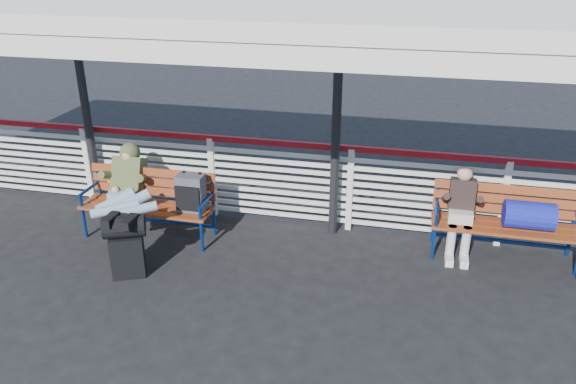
% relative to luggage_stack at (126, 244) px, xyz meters
% --- Properties ---
extents(ground, '(60.00, 60.00, 0.00)m').
position_rel_luggage_stack_xyz_m(ground, '(0.43, -0.09, -0.44)').
color(ground, black).
rests_on(ground, ground).
extents(fence, '(12.08, 0.08, 1.24)m').
position_rel_luggage_stack_xyz_m(fence, '(0.43, 1.81, 0.22)').
color(fence, silver).
rests_on(fence, ground).
extents(canopy, '(12.60, 3.60, 3.16)m').
position_rel_luggage_stack_xyz_m(canopy, '(0.43, 0.78, 2.60)').
color(canopy, silver).
rests_on(canopy, ground).
extents(luggage_stack, '(0.55, 0.44, 0.80)m').
position_rel_luggage_stack_xyz_m(luggage_stack, '(0.00, 0.00, 0.00)').
color(luggage_stack, black).
rests_on(luggage_stack, ground).
extents(bench_left, '(1.80, 0.56, 0.97)m').
position_rel_luggage_stack_xyz_m(bench_left, '(0.04, 1.03, 0.17)').
color(bench_left, brown).
rests_on(bench_left, ground).
extents(bench_right, '(1.80, 0.56, 0.92)m').
position_rel_luggage_stack_xyz_m(bench_right, '(4.57, 1.49, 0.16)').
color(bench_right, brown).
rests_on(bench_right, ground).
extents(traveler_man, '(0.94, 1.63, 0.77)m').
position_rel_luggage_stack_xyz_m(traveler_man, '(-0.35, 0.69, 0.26)').
color(traveler_man, '#7E92AA').
rests_on(traveler_man, ground).
extents(companion_person, '(0.32, 0.66, 1.15)m').
position_rel_luggage_stack_xyz_m(companion_person, '(3.89, 1.48, 0.16)').
color(companion_person, beige).
rests_on(companion_person, ground).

